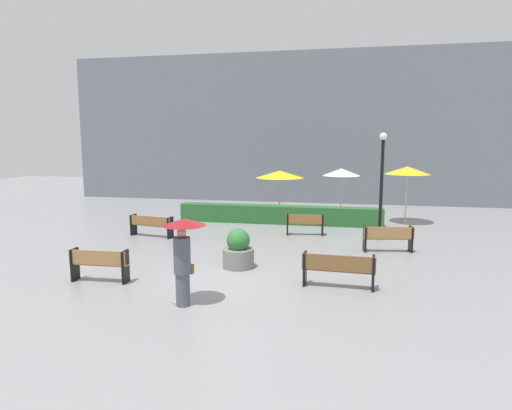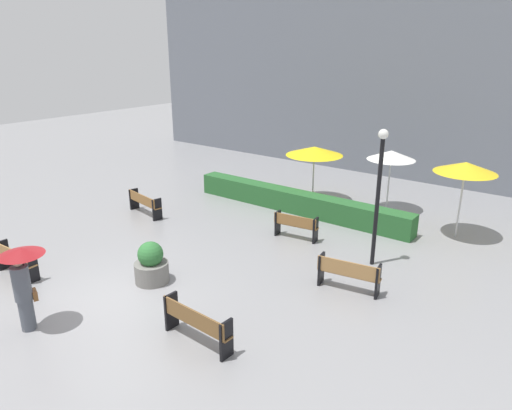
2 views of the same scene
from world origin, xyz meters
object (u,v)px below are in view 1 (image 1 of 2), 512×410
bench_near_left (99,263)px  patio_umbrella_white (341,172)px  bench_near_right (338,268)px  pedestrian_with_umbrella (183,249)px  planter_pot (238,251)px  patio_umbrella_yellow_far (407,170)px  bench_back_row (305,223)px  lamp_post (382,175)px  bench_far_left (151,224)px  patio_umbrella_yellow (280,174)px  bench_far_right (388,237)px

bench_near_left → patio_umbrella_white: 13.09m
bench_near_right → pedestrian_with_umbrella: 3.97m
planter_pot → patio_umbrella_yellow_far: (5.73, 8.33, 1.90)m
bench_back_row → lamp_post: size_ratio=0.38×
bench_far_left → patio_umbrella_yellow_far: size_ratio=0.72×
bench_near_right → lamp_post: size_ratio=0.46×
patio_umbrella_white → bench_far_left: bearing=-140.1°
patio_umbrella_yellow → patio_umbrella_white: (2.90, 0.73, 0.09)m
bench_far_left → bench_near_right: (7.25, -4.69, 0.03)m
bench_back_row → patio_umbrella_yellow_far: size_ratio=0.59×
bench_near_left → bench_near_right: size_ratio=0.85×
bench_near_left → bench_far_left: bearing=101.0°
pedestrian_with_umbrella → lamp_post: bearing=58.3°
bench_back_row → bench_far_left: (-5.85, -1.49, -0.01)m
bench_back_row → patio_umbrella_yellow_far: (4.22, 3.43, 1.90)m
bench_far_right → planter_pot: 5.28m
bench_far_left → bench_near_right: bench_near_right is taller
bench_near_right → patio_umbrella_white: patio_umbrella_white is taller
pedestrian_with_umbrella → patio_umbrella_yellow_far: patio_umbrella_yellow_far is taller
patio_umbrella_yellow_far → bench_back_row: bearing=-140.9°
bench_near_left → pedestrian_with_umbrella: bearing=-21.8°
patio_umbrella_yellow → patio_umbrella_yellow_far: patio_umbrella_yellow_far is taller
bench_near_right → bench_back_row: bearing=102.8°
bench_far_right → patio_umbrella_white: (-1.66, 6.62, 1.69)m
bench_near_left → patio_umbrella_yellow_far: bearing=49.1°
planter_pot → bench_near_left: bearing=-147.9°
pedestrian_with_umbrella → planter_pot: pedestrian_with_umbrella is taller
bench_near_left → pedestrian_with_umbrella: size_ratio=0.79×
bench_near_left → patio_umbrella_white: size_ratio=0.66×
bench_back_row → bench_near_right: (1.41, -6.18, 0.02)m
pedestrian_with_umbrella → patio_umbrella_yellow: (0.42, 11.83, 0.82)m
bench_near_right → patio_umbrella_yellow: size_ratio=0.80×
bench_near_left → patio_umbrella_yellow_far: size_ratio=0.61×
pedestrian_with_umbrella → bench_back_row: bearing=76.1°
bench_back_row → patio_umbrella_white: (1.32, 4.50, 1.71)m
bench_near_right → patio_umbrella_yellow_far: size_ratio=0.71×
bench_back_row → pedestrian_with_umbrella: 8.35m
bench_far_left → pedestrian_with_umbrella: size_ratio=0.93×
bench_near_left → pedestrian_with_umbrella: pedestrian_with_umbrella is taller
patio_umbrella_yellow → patio_umbrella_white: 2.99m
patio_umbrella_white → patio_umbrella_yellow_far: size_ratio=0.93×
bench_far_right → pedestrian_with_umbrella: bearing=-129.9°
bench_back_row → planter_pot: (-1.51, -4.90, 0.00)m
lamp_post → bench_far_right: bearing=-85.7°
pedestrian_with_umbrella → patio_umbrella_white: size_ratio=0.83×
bench_back_row → patio_umbrella_white: 4.99m
patio_umbrella_yellow → bench_back_row: bearing=-67.3°
planter_pot → lamp_post: size_ratio=0.29×
bench_near_left → patio_umbrella_white: bearing=61.9°
pedestrian_with_umbrella → bench_far_right: bearing=50.1°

